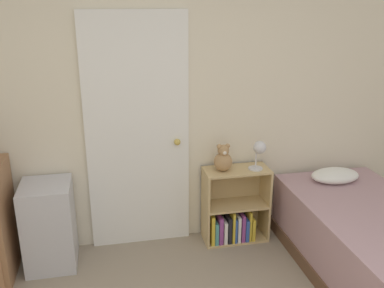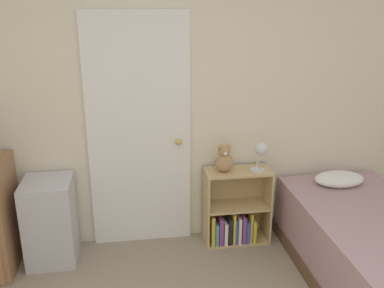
% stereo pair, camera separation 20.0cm
% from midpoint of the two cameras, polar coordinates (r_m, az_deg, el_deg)
% --- Properties ---
extents(wall_back, '(10.00, 0.06, 2.55)m').
position_cam_midpoint_polar(wall_back, '(3.66, -6.44, 5.37)').
color(wall_back, beige).
rests_on(wall_back, ground_plane).
extents(door_closed, '(0.87, 0.09, 2.04)m').
position_cam_midpoint_polar(door_closed, '(3.67, -8.79, 1.19)').
color(door_closed, white).
rests_on(door_closed, ground_plane).
extents(storage_bin, '(0.40, 0.42, 0.72)m').
position_cam_midpoint_polar(storage_bin, '(3.78, -19.97, -10.15)').
color(storage_bin, silver).
rests_on(storage_bin, ground_plane).
extents(bookshelf, '(0.58, 0.28, 0.69)m').
position_cam_midpoint_polar(bookshelf, '(3.96, 4.06, -9.29)').
color(bookshelf, tan).
rests_on(bookshelf, ground_plane).
extents(teddy_bear, '(0.16, 0.16, 0.25)m').
position_cam_midpoint_polar(teddy_bear, '(3.71, 2.63, -2.06)').
color(teddy_bear, tan).
rests_on(teddy_bear, bookshelf).
extents(desk_lamp, '(0.14, 0.14, 0.26)m').
position_cam_midpoint_polar(desk_lamp, '(3.74, 7.44, -0.83)').
color(desk_lamp, silver).
rests_on(desk_lamp, bookshelf).
extents(bed, '(0.98, 1.94, 0.67)m').
position_cam_midpoint_polar(bed, '(3.66, 21.88, -12.83)').
color(bed, brown).
rests_on(bed, ground_plane).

